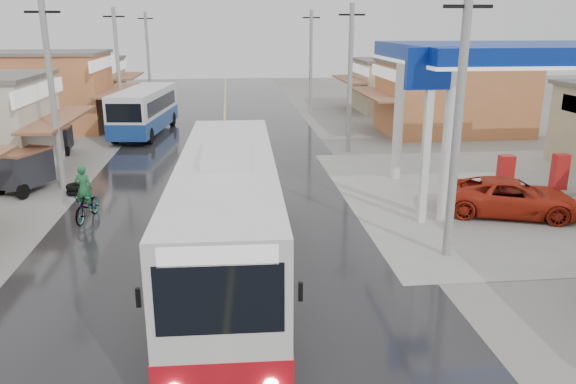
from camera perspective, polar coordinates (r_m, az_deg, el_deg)
name	(u,v)px	position (r m, az deg, el deg)	size (l,w,h in m)	color
ground	(221,265)	(17.10, -6.81, -7.36)	(120.00, 120.00, 0.00)	slate
road	(224,154)	(31.40, -6.54, 3.86)	(12.00, 90.00, 0.02)	black
centre_line	(224,154)	(31.39, -6.55, 3.88)	(0.15, 90.00, 0.01)	#D8CC4C
shopfronts_left	(0,148)	(36.85, -27.22, 4.01)	(11.00, 44.00, 5.20)	tan
shopfronts_right	(507,160)	(32.01, 21.40, 3.03)	(11.00, 44.00, 4.80)	beige
utility_poles_left	(98,153)	(33.20, -18.73, 3.77)	(1.60, 50.00, 8.00)	gray
utility_poles_right	(348,151)	(32.08, 6.08, 4.14)	(1.60, 36.00, 8.00)	gray
coach_bus	(228,217)	(15.55, -6.07, -2.53)	(3.01, 12.27, 3.81)	silver
second_bus	(145,110)	(37.72, -14.36, 8.03)	(3.45, 9.04, 2.92)	silver
jeepney	(511,197)	(22.65, 21.74, -0.50)	(2.31, 5.02, 1.40)	#A62210
cyclist	(86,202)	(21.79, -19.79, -0.95)	(1.00, 2.05, 2.12)	black
tricycle_near	(24,168)	(26.44, -25.26, 2.21)	(2.27, 2.77, 1.82)	#26262D
tricycle_far	(59,138)	(33.76, -22.22, 5.10)	(1.43, 1.97, 1.50)	#26262D
tyre_stack	(77,189)	(25.39, -20.66, 0.29)	(0.88, 0.88, 0.45)	black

